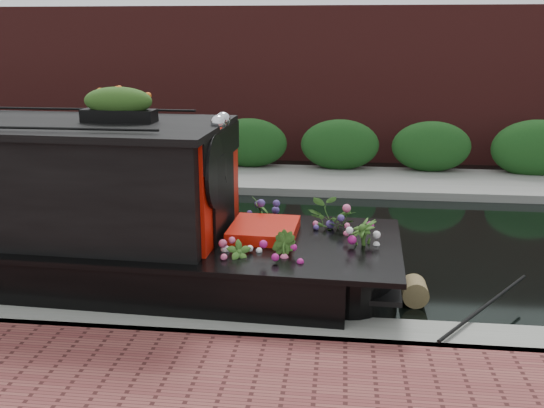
# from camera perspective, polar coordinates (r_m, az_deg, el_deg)

# --- Properties ---
(ground) EXTENTS (80.00, 80.00, 0.00)m
(ground) POSITION_cam_1_polar(r_m,az_deg,el_deg) (10.12, -5.86, -3.54)
(ground) COLOR black
(ground) RESTS_ON ground
(near_bank_coping) EXTENTS (40.00, 0.60, 0.50)m
(near_bank_coping) POSITION_cam_1_polar(r_m,az_deg,el_deg) (7.20, -11.56, -12.22)
(near_bank_coping) COLOR gray
(near_bank_coping) RESTS_ON ground
(far_bank_path) EXTENTS (40.00, 2.40, 0.34)m
(far_bank_path) POSITION_cam_1_polar(r_m,az_deg,el_deg) (14.08, -2.24, 2.11)
(far_bank_path) COLOR slate
(far_bank_path) RESTS_ON ground
(far_hedge) EXTENTS (40.00, 1.10, 2.80)m
(far_hedge) POSITION_cam_1_polar(r_m,az_deg,el_deg) (14.94, -1.71, 2.93)
(far_hedge) COLOR #184217
(far_hedge) RESTS_ON ground
(far_brick_wall) EXTENTS (40.00, 1.00, 8.00)m
(far_brick_wall) POSITION_cam_1_polar(r_m,az_deg,el_deg) (16.98, -0.69, 4.51)
(far_brick_wall) COLOR #501C1B
(far_brick_wall) RESTS_ON ground
(rope_fender) EXTENTS (0.33, 0.36, 0.33)m
(rope_fender) POSITION_cam_1_polar(r_m,az_deg,el_deg) (8.02, 13.26, -7.97)
(rope_fender) COLOR olive
(rope_fender) RESTS_ON ground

